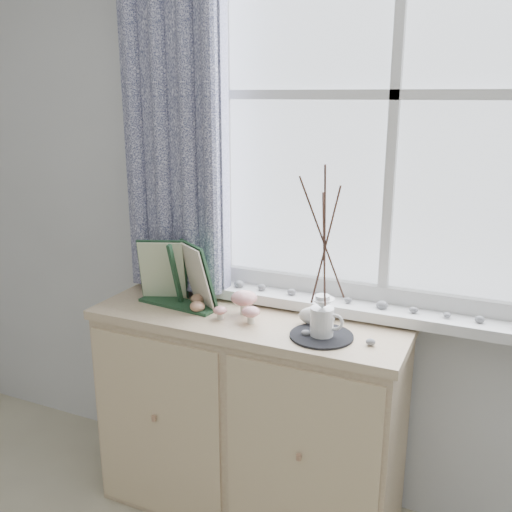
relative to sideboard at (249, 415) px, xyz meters
The scene contains 8 objects.
sideboard is the anchor object (origin of this frame).
botanical_book 0.63m from the sideboard, behind, with size 0.38×0.13×0.27m, color #1D3D25, non-canonical shape.
toadstool_cluster 0.48m from the sideboard, 125.27° to the right, with size 0.18×0.16×0.09m.
wooden_eggs 0.50m from the sideboard, behind, with size 0.09×0.11×0.07m.
songbird_figurine 0.53m from the sideboard, ahead, with size 0.14×0.07×0.07m, color beige, non-canonical shape.
crocheted_doily 0.53m from the sideboard, 13.88° to the right, with size 0.22×0.22×0.01m, color black.
twig_pitcher 0.84m from the sideboard, 13.87° to the right, with size 0.26×0.26×0.61m.
sideboard_pebbles 0.56m from the sideboard, ahead, with size 0.25×0.19×0.02m.
Camera 1 is at (0.70, -0.06, 1.65)m, focal length 40.00 mm.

